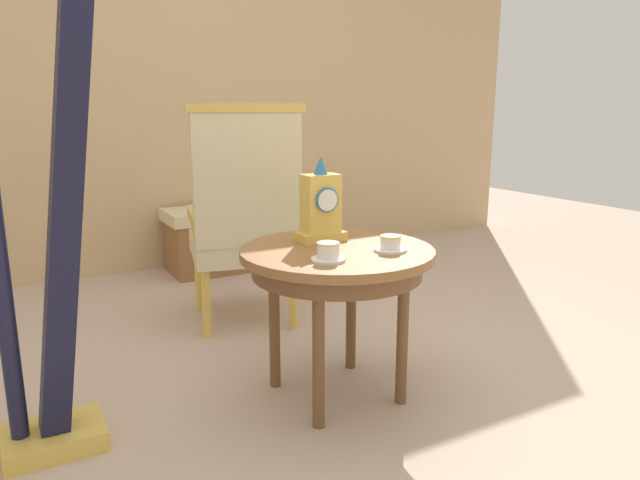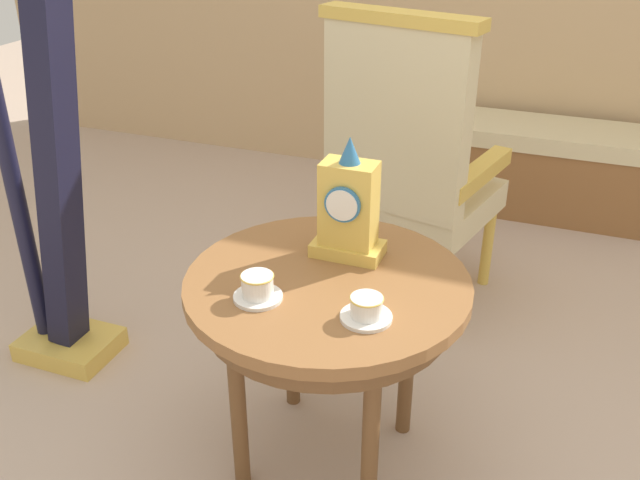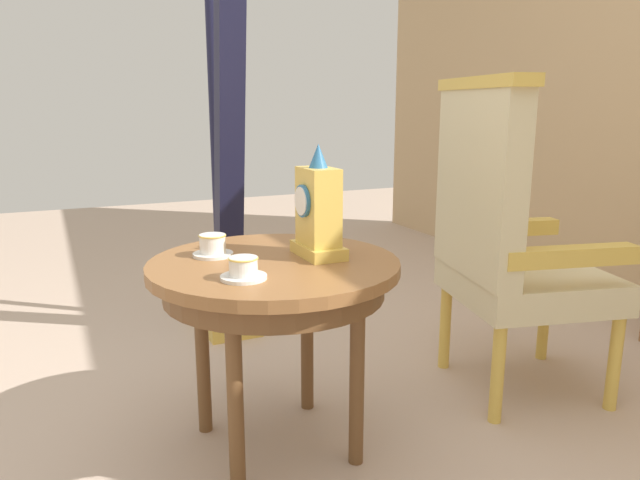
% 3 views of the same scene
% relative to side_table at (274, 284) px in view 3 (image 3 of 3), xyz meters
% --- Properties ---
extents(ground_plane, '(10.00, 10.00, 0.00)m').
position_rel_side_table_xyz_m(ground_plane, '(0.03, 0.03, -0.53)').
color(ground_plane, '#BCA38E').
extents(side_table, '(0.74, 0.74, 0.60)m').
position_rel_side_table_xyz_m(side_table, '(0.00, 0.00, 0.00)').
color(side_table, brown).
rests_on(side_table, ground).
extents(teacup_left, '(0.12, 0.12, 0.07)m').
position_rel_side_table_xyz_m(teacup_left, '(-0.13, -0.15, 0.10)').
color(teacup_left, white).
rests_on(teacup_left, side_table).
extents(teacup_right, '(0.12, 0.12, 0.06)m').
position_rel_side_table_xyz_m(teacup_right, '(0.15, -0.14, 0.10)').
color(teacup_right, white).
rests_on(teacup_right, side_table).
extents(mantel_clock, '(0.19, 0.11, 0.34)m').
position_rel_side_table_xyz_m(mantel_clock, '(0.01, 0.14, 0.21)').
color(mantel_clock, gold).
rests_on(mantel_clock, side_table).
extents(armchair, '(0.65, 0.64, 1.14)m').
position_rel_side_table_xyz_m(armchair, '(-0.02, 0.89, 0.06)').
color(armchair, beige).
rests_on(armchair, ground).
extents(harp, '(0.40, 0.24, 1.73)m').
position_rel_side_table_xyz_m(harp, '(-0.99, 0.14, 0.16)').
color(harp, gold).
rests_on(harp, ground).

